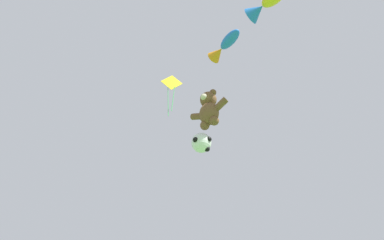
{
  "coord_description": "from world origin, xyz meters",
  "views": [
    {
      "loc": [
        6.07,
        -1.58,
        1.47
      ],
      "look_at": [
        -0.22,
        6.09,
        9.58
      ],
      "focal_mm": 28.0,
      "sensor_mm": 36.0,
      "label": 1
    }
  ],
  "objects_px": {
    "fish_kite_cobalt": "(224,47)",
    "fish_kite_goldfin": "(265,4)",
    "diamond_kite": "(172,85)",
    "teddy_bear_kite": "(209,109)",
    "soccer_ball_kite": "(202,143)"
  },
  "relations": [
    {
      "from": "teddy_bear_kite",
      "to": "soccer_ball_kite",
      "type": "height_order",
      "value": "teddy_bear_kite"
    },
    {
      "from": "teddy_bear_kite",
      "to": "fish_kite_goldfin",
      "type": "distance_m",
      "value": 5.75
    },
    {
      "from": "fish_kite_cobalt",
      "to": "fish_kite_goldfin",
      "type": "distance_m",
      "value": 2.92
    },
    {
      "from": "teddy_bear_kite",
      "to": "soccer_ball_kite",
      "type": "distance_m",
      "value": 1.71
    },
    {
      "from": "fish_kite_goldfin",
      "to": "diamond_kite",
      "type": "bearing_deg",
      "value": 173.05
    },
    {
      "from": "teddy_bear_kite",
      "to": "fish_kite_goldfin",
      "type": "xyz_separation_m",
      "value": [
        3.98,
        -0.55,
        4.12
      ]
    },
    {
      "from": "soccer_ball_kite",
      "to": "fish_kite_cobalt",
      "type": "distance_m",
      "value": 5.67
    },
    {
      "from": "soccer_ball_kite",
      "to": "fish_kite_goldfin",
      "type": "height_order",
      "value": "fish_kite_goldfin"
    },
    {
      "from": "diamond_kite",
      "to": "fish_kite_goldfin",
      "type": "bearing_deg",
      "value": -6.95
    },
    {
      "from": "soccer_ball_kite",
      "to": "fish_kite_cobalt",
      "type": "xyz_separation_m",
      "value": [
        1.68,
        -0.08,
        5.42
      ]
    },
    {
      "from": "fish_kite_goldfin",
      "to": "diamond_kite",
      "type": "xyz_separation_m",
      "value": [
        -6.8,
        0.83,
        -0.46
      ]
    },
    {
      "from": "soccer_ball_kite",
      "to": "diamond_kite",
      "type": "distance_m",
      "value": 5.75
    },
    {
      "from": "teddy_bear_kite",
      "to": "fish_kite_goldfin",
      "type": "bearing_deg",
      "value": -7.9
    },
    {
      "from": "diamond_kite",
      "to": "teddy_bear_kite",
      "type": "bearing_deg",
      "value": -5.61
    },
    {
      "from": "fish_kite_cobalt",
      "to": "fish_kite_goldfin",
      "type": "bearing_deg",
      "value": -11.31
    }
  ]
}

